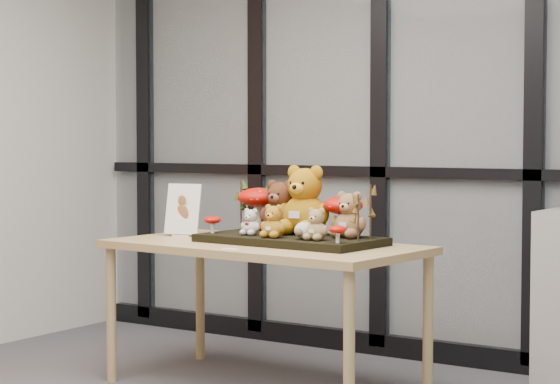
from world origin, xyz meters
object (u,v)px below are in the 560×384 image
Objects in this scene: bear_pooh_yellow at (305,196)px; mushroom_front_right at (338,233)px; bear_white_bow at (251,220)px; mushroom_back_right at (343,214)px; bear_tan_back at (349,212)px; sign_holder at (183,212)px; bear_small_yellow at (274,219)px; mushroom_back_left at (259,207)px; diorama_tray at (290,240)px; plush_cream_hedgehog at (304,230)px; bear_brown_medium at (280,204)px; bear_beige_small at (316,222)px; mushroom_front_left at (212,224)px; display_table at (264,257)px.

bear_pooh_yellow reaches higher than mushroom_front_right.
bear_pooh_yellow is 0.29m from bear_white_bow.
mushroom_back_right is at bearing 7.34° from bear_pooh_yellow.
mushroom_front_right is (0.08, -0.25, -0.08)m from bear_tan_back.
bear_small_yellow is at bearing -21.93° from sign_holder.
bear_white_bow is 0.30m from mushroom_back_left.
diorama_tray is at bearing 87.61° from bear_small_yellow.
plush_cream_hedgehog is (0.13, -0.21, -0.14)m from bear_pooh_yellow.
bear_white_bow is 0.53× the size of sign_holder.
bear_tan_back is at bearing -0.80° from bear_brown_medium.
bear_beige_small is at bearing 158.61° from mushroom_front_right.
mushroom_back_left is (-0.30, 0.31, 0.03)m from bear_small_yellow.
mushroom_back_left is at bearing 151.91° from plush_cream_hedgehog.
mushroom_front_right is (0.77, -0.08, -0.00)m from mushroom_front_left.
bear_white_bow is (-0.17, 0.05, -0.02)m from bear_small_yellow.
mushroom_front_right is at bearing -34.47° from bear_pooh_yellow.
bear_white_bow is at bearing 178.43° from bear_beige_small.
bear_beige_small is at bearing -2.11° from mushroom_front_left.
mushroom_back_left reaches higher than diorama_tray.
bear_beige_small is 0.69× the size of mushroom_back_left.
bear_pooh_yellow is 1.37× the size of sign_holder.
mushroom_front_right is (0.49, -0.13, 0.15)m from display_table.
bear_pooh_yellow is 0.22m from mushroom_back_right.
bear_beige_small is at bearing -43.71° from bear_pooh_yellow.
bear_white_bow is at bearing 4.44° from mushroom_front_left.
mushroom_front_right is (0.14, -0.29, -0.06)m from mushroom_back_right.
bear_beige_small is 0.62m from mushroom_front_left.
diorama_tray is 0.68m from sign_holder.
mushroom_front_right reaches higher than diorama_tray.
display_table is 0.23m from bear_small_yellow.
bear_pooh_yellow is 3.97× the size of mushroom_front_left.
diorama_tray is 5.08× the size of bear_small_yellow.
plush_cream_hedgehog is at bearing -110.63° from mushroom_back_right.
bear_pooh_yellow is at bearing -3.03° from sign_holder.
bear_beige_small is (0.22, -0.12, 0.10)m from diorama_tray.
mushroom_back_left reaches higher than plush_cream_hedgehog.
plush_cream_hedgehog is 0.37× the size of mushroom_back_left.
bear_pooh_yellow is at bearing 81.54° from diorama_tray.
mushroom_back_left is at bearing 170.59° from bear_pooh_yellow.
bear_pooh_yellow is 2.15× the size of bear_small_yellow.
bear_white_bow is 0.50m from sign_holder.
mushroom_front_right is at bearing -3.53° from bear_small_yellow.
mushroom_front_right is (0.38, -0.05, -0.04)m from bear_small_yellow.
mushroom_back_left is (-0.53, 0.30, 0.04)m from bear_beige_small.
bear_tan_back is 1.01× the size of mushroom_back_left.
bear_tan_back is 0.07m from mushroom_back_right.
mushroom_back_left reaches higher than bear_small_yellow.
mushroom_front_left is at bearing -162.22° from bear_tan_back.
mushroom_back_right is 0.33m from mushroom_front_right.
plush_cream_hedgehog is at bearing -32.27° from mushroom_back_left.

